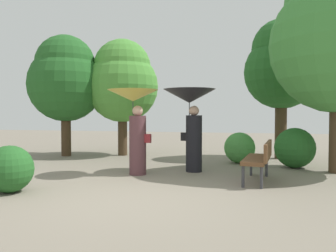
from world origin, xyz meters
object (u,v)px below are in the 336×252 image
object	(u,v)px
person_right	(191,109)
park_bench	(260,157)
person_left	(135,113)
tree_mid_right	(282,65)
tree_mid_left	(122,81)
tree_near_left	(66,78)

from	to	relation	value
person_right	park_bench	bearing A→B (deg)	-114.29
person_left	person_right	size ratio (longest dim) A/B	0.98
person_left	tree_mid_right	size ratio (longest dim) A/B	0.45
person_left	tree_mid_right	world-z (taller)	tree_mid_right
park_bench	tree_mid_right	bearing A→B (deg)	176.04
tree_mid_left	person_left	bearing A→B (deg)	-64.32
park_bench	person_left	bearing A→B (deg)	-88.14
park_bench	tree_mid_left	size ratio (longest dim) A/B	0.40
park_bench	tree_near_left	size ratio (longest dim) A/B	0.39
person_right	tree_mid_left	size ratio (longest dim) A/B	0.51
person_right	tree_mid_right	size ratio (longest dim) A/B	0.46
person_right	tree_mid_left	bearing A→B (deg)	51.85
person_right	tree_near_left	xyz separation A→B (m)	(-4.56, 2.04, 1.07)
person_right	park_bench	world-z (taller)	person_right
tree_near_left	tree_mid_right	size ratio (longest dim) A/B	0.92
tree_mid_right	park_bench	bearing A→B (deg)	-100.12
tree_near_left	person_left	bearing A→B (deg)	-39.16
tree_near_left	tree_mid_right	world-z (taller)	tree_mid_right
tree_near_left	tree_mid_left	xyz separation A→B (m)	(1.76, 0.61, -0.06)
park_bench	tree_mid_left	distance (m)	6.02
park_bench	tree_near_left	distance (m)	7.15
tree_mid_right	tree_near_left	bearing A→B (deg)	-171.82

